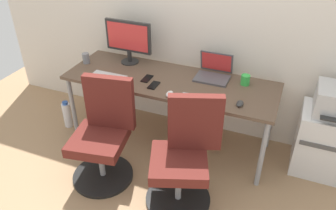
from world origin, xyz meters
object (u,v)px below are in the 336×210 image
at_px(office_chair_left, 103,136).
at_px(open_laptop, 214,72).
at_px(side_cabinet, 327,142).
at_px(water_bottle_on_floor, 67,115).
at_px(desktop_monitor, 128,39).
at_px(coffee_mug, 245,80).
at_px(office_chair_right, 184,158).

relative_size(office_chair_left, open_laptop, 3.03).
distance_m(side_cabinet, water_bottle_on_floor, 2.60).
distance_m(office_chair_left, desktop_monitor, 1.02).
bearing_deg(water_bottle_on_floor, coffee_mug, 11.12).
bearing_deg(open_laptop, office_chair_left, -129.54).
height_order(office_chair_left, office_chair_right, same).
height_order(office_chair_right, side_cabinet, office_chair_right).
height_order(office_chair_right, desktop_monitor, desktop_monitor).
xyz_separation_m(office_chair_left, open_laptop, (0.71, 0.86, 0.35)).
relative_size(side_cabinet, desktop_monitor, 1.28).
height_order(water_bottle_on_floor, desktop_monitor, desktop_monitor).
bearing_deg(open_laptop, desktop_monitor, -179.40).
distance_m(office_chair_left, side_cabinet, 1.97).
relative_size(office_chair_right, open_laptop, 3.03).
relative_size(side_cabinet, coffee_mug, 6.66).
distance_m(office_chair_left, water_bottle_on_floor, 0.95).
xyz_separation_m(office_chair_left, water_bottle_on_floor, (-0.78, 0.47, -0.28)).
bearing_deg(open_laptop, side_cabinet, -3.42).
relative_size(office_chair_left, office_chair_right, 1.00).
relative_size(office_chair_right, side_cabinet, 1.53).
bearing_deg(coffee_mug, side_cabinet, -2.38).
distance_m(office_chair_right, open_laptop, 0.93).
height_order(side_cabinet, open_laptop, open_laptop).
bearing_deg(office_chair_right, office_chair_left, 179.78).
relative_size(desktop_monitor, open_laptop, 1.55).
distance_m(desktop_monitor, coffee_mug, 1.20).
height_order(office_chair_left, water_bottle_on_floor, office_chair_left).
bearing_deg(office_chair_left, office_chair_right, -0.22).
bearing_deg(water_bottle_on_floor, desktop_monitor, 31.68).
bearing_deg(coffee_mug, water_bottle_on_floor, -168.88).
height_order(water_bottle_on_floor, open_laptop, open_laptop).
bearing_deg(open_laptop, coffee_mug, -6.13).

